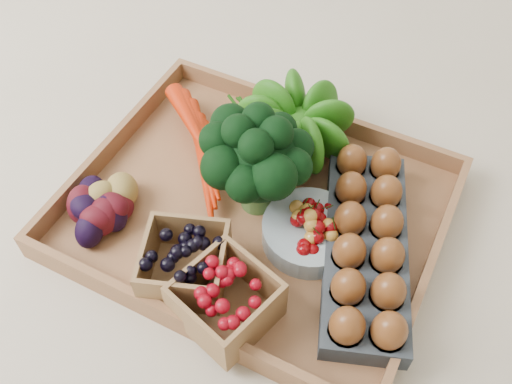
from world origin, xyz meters
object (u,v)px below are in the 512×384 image
at_px(cherry_bowl, 309,232).
at_px(tray, 256,213).
at_px(egg_carton, 365,250).
at_px(broccoli, 257,176).

bearing_deg(cherry_bowl, tray, 172.17).
relative_size(cherry_bowl, egg_carton, 0.43).
height_order(broccoli, egg_carton, broccoli).
height_order(cherry_bowl, egg_carton, egg_carton).
distance_m(tray, egg_carton, 0.18).
bearing_deg(egg_carton, broccoli, 154.51).
bearing_deg(cherry_bowl, egg_carton, 5.58).
bearing_deg(tray, cherry_bowl, -7.83).
distance_m(broccoli, egg_carton, 0.19).
height_order(tray, cherry_bowl, cherry_bowl).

